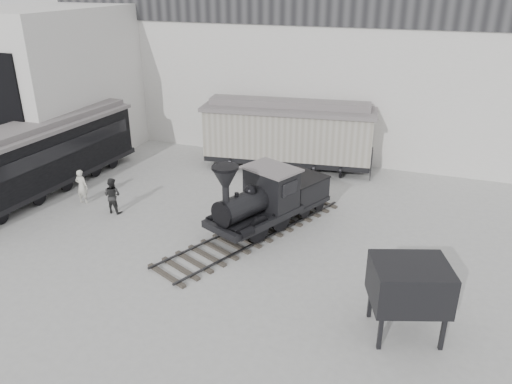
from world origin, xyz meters
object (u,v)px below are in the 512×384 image
at_px(visitor_b, 112,195).
at_px(visitor_a, 82,186).
at_px(boxcar, 288,133).
at_px(coal_hopper, 409,289).
at_px(passenger_coach, 40,157).
at_px(locomotive, 266,202).

bearing_deg(visitor_b, visitor_a, -11.76).
relative_size(boxcar, visitor_a, 5.76).
xyz_separation_m(visitor_b, coal_hopper, (14.06, -4.39, 0.76)).
bearing_deg(visitor_b, coal_hopper, 162.15).
height_order(visitor_a, visitor_b, visitor_a).
relative_size(visitor_a, visitor_b, 1.00).
xyz_separation_m(passenger_coach, visitor_a, (2.86, -0.54, -1.06)).
distance_m(locomotive, coal_hopper, 8.45).
xyz_separation_m(boxcar, passenger_coach, (-11.14, -7.96, -0.19)).
bearing_deg(passenger_coach, boxcar, 39.48).
distance_m(boxcar, visitor_a, 11.93).
bearing_deg(boxcar, locomotive, -88.07).
bearing_deg(visitor_b, passenger_coach, -11.44).
xyz_separation_m(boxcar, visitor_b, (-6.17, -8.92, -1.25)).
height_order(boxcar, visitor_a, boxcar).
distance_m(passenger_coach, visitor_a, 3.10).
distance_m(visitor_a, visitor_b, 2.15).
relative_size(locomotive, coal_hopper, 3.60).
distance_m(visitor_a, coal_hopper, 16.88).
distance_m(locomotive, visitor_a, 9.64).
xyz_separation_m(locomotive, visitor_a, (-9.62, -0.52, -0.43)).
height_order(boxcar, coal_hopper, boxcar).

